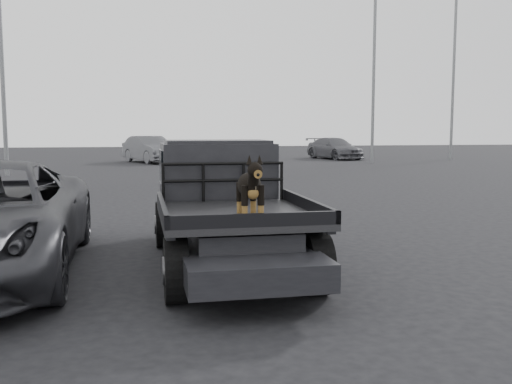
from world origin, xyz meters
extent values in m
plane|color=black|center=(0.00, 0.00, 0.00)|extent=(120.00, 120.00, 0.00)
imported|color=#505155|center=(-0.49, 28.13, 0.79)|extent=(3.41, 5.07, 1.58)
imported|color=#4E4E54|center=(11.66, 29.90, 0.71)|extent=(3.05, 5.19, 1.41)
cylinder|color=slate|center=(12.29, 25.12, 7.09)|extent=(0.18, 0.18, 14.18)
cylinder|color=slate|center=(18.91, 27.75, 7.88)|extent=(0.18, 0.18, 15.76)
camera|label=1|loc=(-1.12, -6.33, 1.97)|focal=40.00mm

